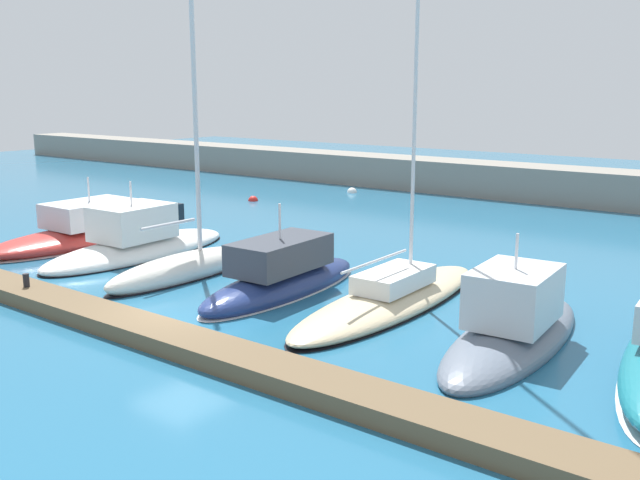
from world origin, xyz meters
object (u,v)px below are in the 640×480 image
object	(u,v)px
motorboat_red_nearest	(90,231)
motorboat_navy_fourth	(282,277)
motorboat_white_second	(138,244)
motorboat_slate_sixth	(514,327)
mooring_buoy_white	(352,193)
dock_bollard	(26,280)
mooring_buoy_red	(253,201)
sailboat_ivory_third	(185,267)
sailboat_sand_fifth	(392,295)

from	to	relation	value
motorboat_red_nearest	motorboat_navy_fourth	bearing A→B (deg)	-94.51
motorboat_white_second	motorboat_slate_sixth	distance (m)	16.67
motorboat_slate_sixth	mooring_buoy_white	bearing A→B (deg)	39.65
mooring_buoy_white	dock_bollard	bearing A→B (deg)	-78.16
motorboat_red_nearest	motorboat_white_second	size ratio (longest dim) A/B	1.06
mooring_buoy_white	motorboat_slate_sixth	bearing A→B (deg)	-46.39
motorboat_navy_fourth	mooring_buoy_white	xyz separation A→B (m)	(-11.61, 20.84, -0.52)
mooring_buoy_red	dock_bollard	world-z (taller)	dock_bollard
dock_bollard	motorboat_white_second	bearing A→B (deg)	110.61
mooring_buoy_white	dock_bollard	xyz separation A→B (m)	(5.58, -26.65, 0.68)
motorboat_white_second	dock_bollard	size ratio (longest dim) A/B	21.52
motorboat_white_second	sailboat_ivory_third	size ratio (longest dim) A/B	0.85
mooring_buoy_white	dock_bollard	distance (m)	27.24
dock_bollard	mooring_buoy_white	bearing A→B (deg)	101.84
motorboat_white_second	mooring_buoy_red	size ratio (longest dim) A/B	15.52
motorboat_red_nearest	motorboat_slate_sixth	xyz separation A→B (m)	(20.35, -0.82, -0.03)
motorboat_red_nearest	motorboat_navy_fourth	distance (m)	12.16
motorboat_slate_sixth	sailboat_ivory_third	bearing A→B (deg)	89.28
sailboat_ivory_third	sailboat_sand_fifth	distance (m)	8.07
mooring_buoy_red	dock_bollard	distance (m)	21.73
motorboat_red_nearest	mooring_buoy_red	distance (m)	13.57
mooring_buoy_white	motorboat_red_nearest	bearing A→B (deg)	-91.50
mooring_buoy_red	motorboat_navy_fourth	bearing A→B (deg)	-44.50
motorboat_navy_fourth	mooring_buoy_red	xyz separation A→B (m)	(-14.46, 14.20, -0.52)
motorboat_white_second	mooring_buoy_white	bearing A→B (deg)	6.64
dock_bollard	motorboat_navy_fourth	bearing A→B (deg)	43.97
mooring_buoy_red	motorboat_white_second	bearing A→B (deg)	-66.13
motorboat_red_nearest	mooring_buoy_red	world-z (taller)	motorboat_red_nearest
motorboat_white_second	sailboat_ivory_third	bearing A→B (deg)	-108.98
sailboat_sand_fifth	mooring_buoy_red	world-z (taller)	sailboat_sand_fifth
motorboat_navy_fourth	mooring_buoy_white	distance (m)	23.86
sailboat_sand_fifth	dock_bollard	bearing A→B (deg)	123.79
sailboat_sand_fifth	mooring_buoy_red	xyz separation A→B (m)	(-18.21, 13.22, -0.33)
motorboat_red_nearest	motorboat_slate_sixth	size ratio (longest dim) A/B	1.17
motorboat_navy_fourth	dock_bollard	size ratio (longest dim) A/B	18.14
motorboat_red_nearest	motorboat_white_second	bearing A→B (deg)	-94.13
motorboat_white_second	motorboat_navy_fourth	distance (m)	8.46
sailboat_ivory_third	sailboat_sand_fifth	world-z (taller)	sailboat_sand_fifth
sailboat_sand_fifth	mooring_buoy_white	distance (m)	25.11
sailboat_ivory_third	dock_bollard	size ratio (longest dim) A/B	25.22
motorboat_navy_fourth	sailboat_sand_fifth	size ratio (longest dim) A/B	0.38
sailboat_ivory_third	mooring_buoy_white	size ratio (longest dim) A/B	16.59
motorboat_slate_sixth	mooring_buoy_red	bearing A→B (deg)	54.01
sailboat_ivory_third	mooring_buoy_red	xyz separation A→B (m)	(-10.31, 14.89, -0.37)
motorboat_navy_fourth	sailboat_ivory_third	bearing A→B (deg)	96.99
sailboat_ivory_third	sailboat_sand_fifth	size ratio (longest dim) A/B	0.53
motorboat_red_nearest	mooring_buoy_white	bearing A→B (deg)	-2.05
motorboat_white_second	motorboat_slate_sixth	xyz separation A→B (m)	(16.66, -0.59, 0.04)
motorboat_white_second	sailboat_sand_fifth	size ratio (longest dim) A/B	0.45
motorboat_white_second	mooring_buoy_white	distance (m)	20.48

